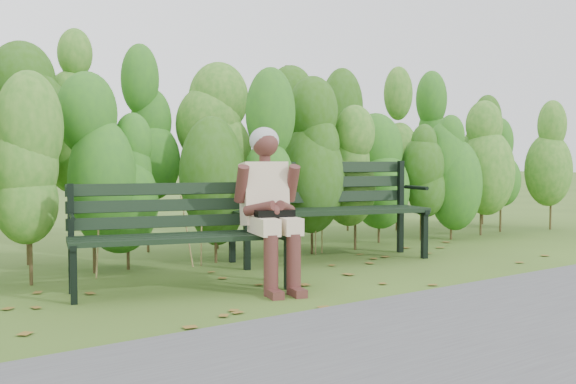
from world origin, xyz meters
TOP-DOWN VIEW (x-y plane):
  - ground at (0.00, 0.00)m, footprint 80.00×80.00m
  - footpath at (0.00, -2.20)m, footprint 60.00×2.50m
  - hedge_band at (0.00, 1.86)m, footprint 11.04×1.67m
  - leaf_litter at (-0.32, 0.02)m, footprint 5.29×2.20m
  - bench_left at (-1.11, 0.32)m, footprint 1.81×1.02m
  - bench_right at (0.87, 0.87)m, footprint 2.15×1.17m
  - seated_woman at (-0.48, -0.05)m, footprint 0.58×0.83m

SIDE VIEW (x-z plane):
  - ground at x=0.00m, z-range 0.00..0.00m
  - leaf_litter at x=-0.32m, z-range 0.00..0.01m
  - footpath at x=0.00m, z-range 0.00..0.01m
  - bench_left at x=-1.11m, z-range 0.08..0.94m
  - bench_right at x=0.87m, z-range 0.09..1.11m
  - seated_woman at x=-0.48m, z-range 0.08..1.39m
  - hedge_band at x=0.00m, z-range 0.05..2.47m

